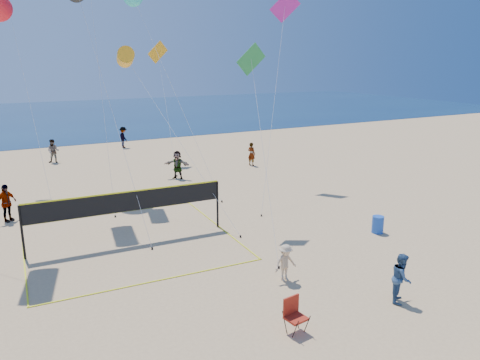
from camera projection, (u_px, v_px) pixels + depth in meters
name	position (u px, v px, depth m)	size (l,w,h in m)	color
ocean	(48.00, 117.00, 65.78)	(140.00, 50.00, 0.03)	#10294D
bystander_a	(402.00, 278.00, 15.71)	(0.83, 0.65, 1.71)	#2E4D75
bystander_b	(285.00, 263.00, 17.20)	(0.92, 0.53, 1.42)	#CCAE88
far_person_0	(6.00, 203.00, 23.46)	(1.13, 0.47, 1.93)	gray
far_person_1	(177.00, 165.00, 31.89)	(1.78, 0.57, 1.92)	gray
far_person_2	(251.00, 154.00, 35.82)	(0.65, 0.43, 1.79)	gray
far_person_3	(53.00, 151.00, 36.72)	(0.91, 0.71, 1.87)	gray
far_person_4	(123.00, 137.00, 43.02)	(1.24, 0.71, 1.92)	gray
camp_chair	(294.00, 313.00, 14.00)	(0.67, 0.80, 1.22)	#A02112
trash_barrel	(378.00, 224.00, 22.05)	(0.54, 0.54, 0.81)	blue
volleyball_net	(128.00, 207.00, 20.68)	(9.09, 8.94, 2.36)	black
kite_2	(125.00, 57.00, 25.47)	(3.41, 9.56, 8.66)	#FFAF1C
kite_4	(253.00, 70.00, 21.66)	(2.57, 5.68, 8.73)	green
kite_5	(284.00, 15.00, 29.15)	(6.10, 6.92, 12.12)	#D826A4
kite_9	(159.00, 58.00, 35.96)	(1.89, 6.30, 9.34)	#FFAF1C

